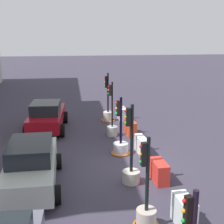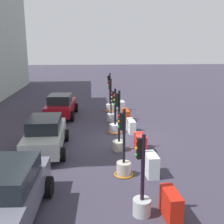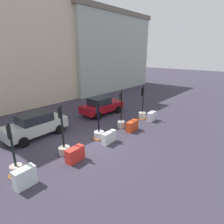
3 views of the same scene
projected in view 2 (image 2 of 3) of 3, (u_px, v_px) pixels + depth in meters
The scene contains 16 objects.
ground_plane at pixel (117, 141), 15.22m from camera, with size 120.00×120.00×0.00m, color #373343.
traffic_light_0 at pixel (142, 198), 8.47m from camera, with size 0.57×0.57×2.63m.
traffic_light_1 at pixel (124, 164), 11.11m from camera, with size 0.78×0.78×2.77m.
traffic_light_2 at pixel (119, 138), 13.74m from camera, with size 0.66×0.66×3.03m.
traffic_light_3 at pixel (115, 126), 16.57m from camera, with size 0.88×0.88×2.68m.
traffic_light_4 at pixel (111, 113), 19.04m from camera, with size 0.58×0.58×2.95m.
traffic_light_5 at pixel (110, 105), 21.92m from camera, with size 0.90×0.90×3.03m.
construction_barrier_0 at pixel (171, 205), 8.34m from camera, with size 1.10×0.46×0.88m.
construction_barrier_1 at pixel (151, 165), 11.11m from camera, with size 0.99×0.50×0.90m.
construction_barrier_2 at pixel (140, 142), 13.83m from camera, with size 1.10×0.52×0.79m.
construction_barrier_3 at pixel (131, 126), 16.62m from camera, with size 1.17×0.43×0.77m.
construction_barrier_4 at pixel (126, 115), 19.22m from camera, with size 1.18×0.50×0.77m.
construction_barrier_5 at pixel (121, 106), 22.05m from camera, with size 1.02×0.50×0.79m.
car_red_compact at pixel (61, 106), 20.14m from camera, with size 4.43×2.33×1.69m.
car_grey_saloon at pixel (8, 194), 8.08m from camera, with size 4.61×2.19×1.73m.
car_silver_hatchback at pixel (45, 134), 13.62m from camera, with size 4.45×2.16×1.70m.
Camera 2 is at (-14.35, 1.39, 5.15)m, focal length 44.27 mm.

